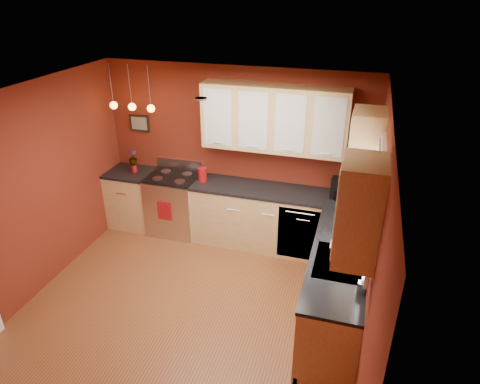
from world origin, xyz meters
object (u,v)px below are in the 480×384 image
(gas_range, at_px, (175,203))
(sink, at_px, (338,264))
(coffee_maker, at_px, (339,189))
(soap_pump, at_px, (362,285))
(red_canister, at_px, (202,174))

(gas_range, height_order, sink, sink)
(sink, bearing_deg, coffee_maker, 95.48)
(gas_range, relative_size, soap_pump, 6.37)
(gas_range, xyz_separation_m, soap_pump, (2.87, -1.94, 0.55))
(soap_pump, bearing_deg, gas_range, 145.99)
(gas_range, bearing_deg, soap_pump, -34.01)
(gas_range, height_order, coffee_maker, coffee_maker)
(sink, xyz_separation_m, coffee_maker, (-0.14, 1.51, 0.16))
(red_canister, distance_m, soap_pump, 3.06)
(red_canister, relative_size, coffee_maker, 0.71)
(gas_range, bearing_deg, coffee_maker, 0.18)
(sink, distance_m, red_canister, 2.60)
(red_canister, height_order, coffee_maker, coffee_maker)
(sink, height_order, soap_pump, sink)
(sink, xyz_separation_m, soap_pump, (0.25, -0.44, 0.11))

